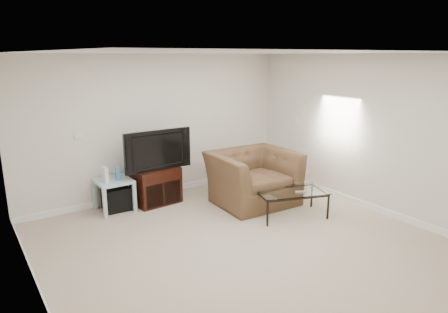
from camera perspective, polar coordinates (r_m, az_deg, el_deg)
floor at (r=5.49m, az=2.83°, el=-12.48°), size 5.00×5.00×0.00m
ceiling at (r=4.90m, az=3.19°, el=14.59°), size 5.00×5.00×0.00m
wall_back at (r=7.16m, az=-9.24°, el=4.28°), size 5.00×0.02×2.50m
wall_left at (r=4.11m, az=-26.05°, el=-4.54°), size 0.02×5.00×2.50m
wall_right at (r=6.84m, az=19.95°, el=3.13°), size 0.02×5.00×2.50m
plate_back at (r=6.69m, az=-20.10°, el=2.89°), size 0.12×0.02×0.12m
plate_right_switch at (r=7.85m, az=10.43°, el=5.11°), size 0.02×0.09×0.13m
plate_right_outlet at (r=7.85m, az=11.65°, el=-2.07°), size 0.02×0.08×0.12m
tv_stand at (r=6.93m, az=-9.70°, el=-4.09°), size 0.78×0.57×0.62m
dvd_player at (r=6.83m, az=-9.60°, el=-2.53°), size 0.45×0.33×0.06m
television at (r=6.73m, az=-9.80°, el=1.07°), size 1.08×0.22×0.67m
side_table at (r=6.77m, az=-15.38°, el=-5.32°), size 0.55×0.55×0.52m
subwoofer at (r=6.82m, az=-15.14°, el=-5.82°), size 0.42×0.42×0.40m
game_console at (r=6.59m, az=-16.59°, el=-2.46°), size 0.06×0.18×0.24m
game_case at (r=6.66m, az=-14.99°, el=-2.33°), size 0.08×0.16×0.21m
recliner at (r=6.79m, az=4.18°, el=-1.79°), size 1.40×0.95×1.19m
coffee_table at (r=6.40m, az=9.55°, el=-6.61°), size 1.21×0.92×0.42m
remote at (r=6.27m, az=10.92°, el=-4.96°), size 0.17×0.13×0.02m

